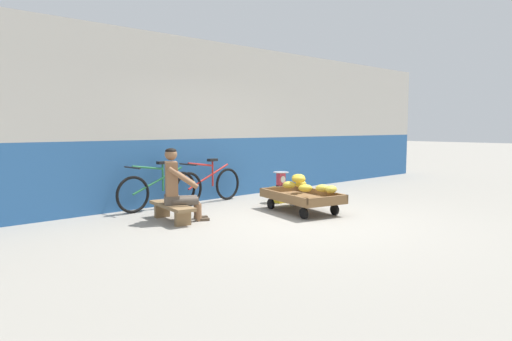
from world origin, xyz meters
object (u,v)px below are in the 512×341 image
bicycle_near_left (158,190)px  plastic_crate (281,194)px  bicycle_far_left (209,185)px  shopping_bag (295,199)px  low_bench (172,209)px  vendor_seated (177,185)px  weighing_scale (281,179)px  banana_cart (302,198)px

bicycle_near_left → plastic_crate: bearing=-22.6°
bicycle_far_left → shopping_bag: size_ratio=6.90×
low_bench → bicycle_far_left: 1.75m
shopping_bag → vendor_seated: bearing=173.9°
low_bench → weighing_scale: weighing_scale is taller
shopping_bag → bicycle_far_left: bearing=129.6°
bicycle_far_left → shopping_bag: 1.68m
vendor_seated → bicycle_far_left: size_ratio=0.69×
bicycle_near_left → shopping_bag: bicycle_near_left is taller
bicycle_near_left → weighing_scale: bearing=-22.6°
shopping_bag → plastic_crate: bearing=82.8°
vendor_seated → bicycle_far_left: (1.36, 1.03, -0.21)m
bicycle_far_left → low_bench: bearing=-145.6°
plastic_crate → shopping_bag: 0.44m
bicycle_near_left → bicycle_far_left: same height
banana_cart → low_bench: banana_cart is taller
banana_cart → vendor_seated: (-1.99, 0.80, 0.33)m
plastic_crate → bicycle_far_left: size_ratio=0.22×
banana_cart → vendor_seated: size_ratio=1.39×
bicycle_near_left → bicycle_far_left: (1.07, -0.06, 0.00)m
banana_cart → bicycle_far_left: bearing=109.1°
vendor_seated → shopping_bag: bearing=-6.1°
weighing_scale → bicycle_near_left: 2.37m
low_bench → plastic_crate: 2.56m
shopping_bag → bicycle_near_left: bearing=147.8°
vendor_seated → plastic_crate: bearing=4.0°
banana_cart → weighing_scale: weighing_scale is taller
low_bench → bicycle_near_left: bicycle_near_left is taller
bicycle_near_left → shopping_bag: (2.13, -1.35, -0.23)m
bicycle_near_left → low_bench: bearing=-109.4°
low_bench → plastic_crate: (2.56, 0.13, -0.05)m
plastic_crate → shopping_bag: plastic_crate is taller
bicycle_near_left → shopping_bag: bearing=-32.2°
weighing_scale → plastic_crate: bearing=90.0°
bicycle_near_left → bicycle_far_left: size_ratio=1.00×
low_bench → plastic_crate: size_ratio=3.14×
bicycle_near_left → shopping_bag: size_ratio=6.92×
plastic_crate → weighing_scale: weighing_scale is taller
weighing_scale → banana_cart: bearing=-116.5°
vendor_seated → shopping_bag: vendor_seated is taller
vendor_seated → bicycle_near_left: (0.29, 1.09, -0.21)m
vendor_seated → shopping_bag: (2.42, -0.26, -0.45)m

